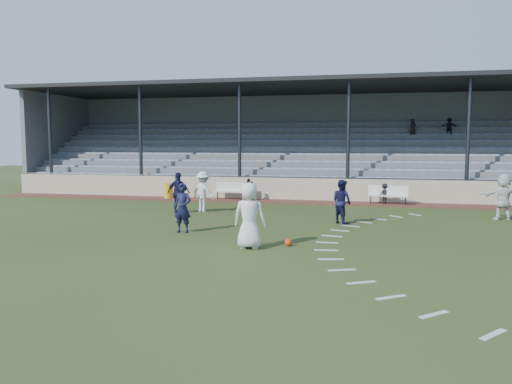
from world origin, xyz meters
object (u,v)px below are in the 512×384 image
at_px(trash_bin, 168,191).
at_px(football, 288,242).
at_px(bench_left, 233,189).
at_px(player_navy_lead, 183,208).
at_px(player_white_lead, 249,216).
at_px(bench_right, 388,193).

distance_m(trash_bin, football, 14.39).
distance_m(bench_left, player_navy_lead, 10.17).
bearing_deg(trash_bin, football, -52.97).
bearing_deg(player_white_lead, bench_left, -71.85).
relative_size(bench_left, trash_bin, 2.44).
relative_size(bench_right, trash_bin, 2.46).
relative_size(player_white_lead, player_navy_lead, 1.14).
distance_m(football, player_navy_lead, 4.32).
relative_size(football, player_navy_lead, 0.13).
bearing_deg(player_navy_lead, bench_right, 56.06).
xyz_separation_m(bench_left, player_navy_lead, (0.96, -10.12, 0.28)).
bearing_deg(player_navy_lead, player_white_lead, -32.68).
bearing_deg(bench_left, player_navy_lead, -80.90).
bearing_deg(football, bench_left, 113.01).
height_order(football, player_navy_lead, player_navy_lead).
bearing_deg(bench_right, player_white_lead, -102.79).
height_order(bench_left, trash_bin, bench_left).
height_order(bench_left, bench_right, same).
relative_size(bench_right, player_navy_lead, 1.18).
height_order(trash_bin, player_white_lead, player_white_lead).
bearing_deg(bench_left, trash_bin, -174.20).
height_order(bench_left, player_white_lead, player_white_lead).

